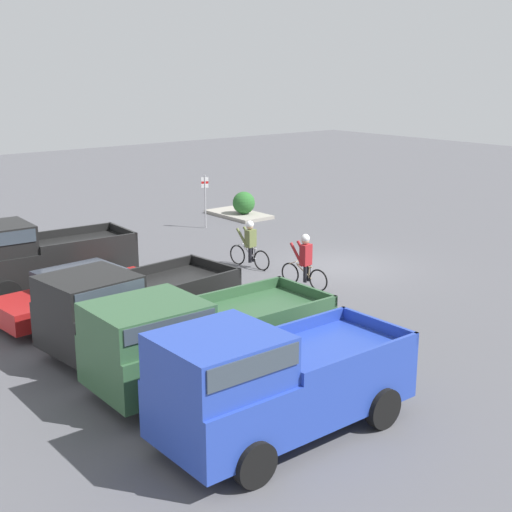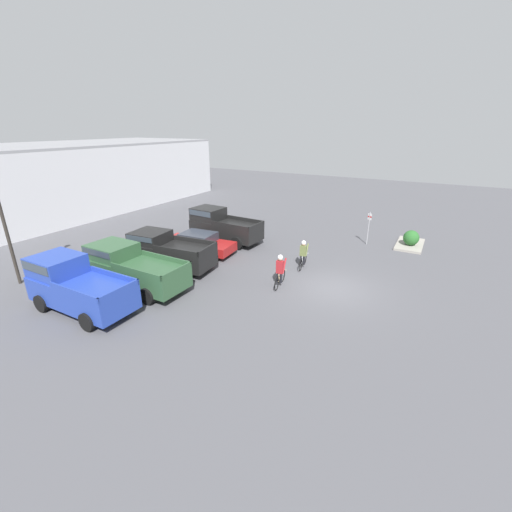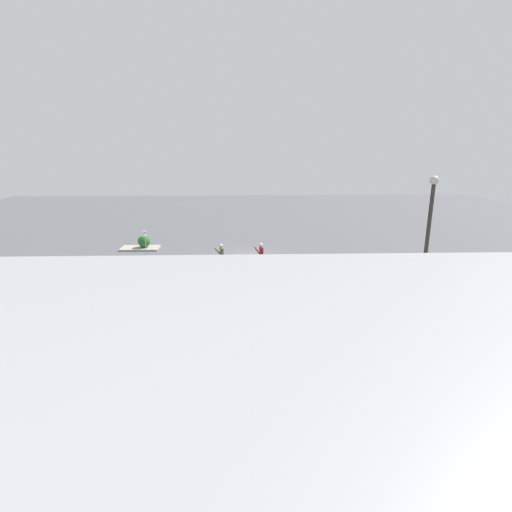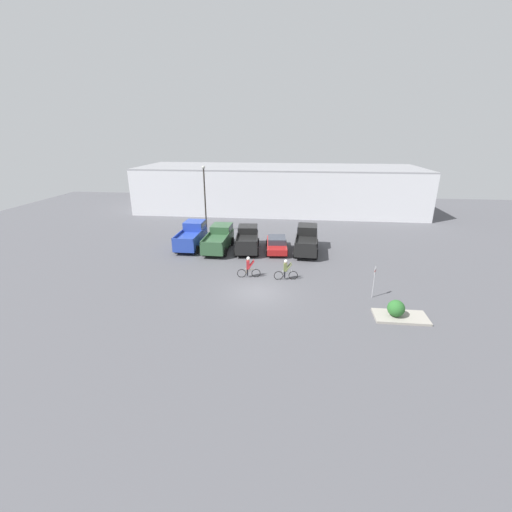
% 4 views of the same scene
% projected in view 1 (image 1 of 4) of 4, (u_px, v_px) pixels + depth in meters
% --- Properties ---
extents(ground_plane, '(80.00, 80.00, 0.00)m').
position_uv_depth(ground_plane, '(339.00, 266.00, 24.75)').
color(ground_plane, '#4C4C51').
extents(pickup_truck_0, '(2.27, 5.08, 2.33)m').
position_uv_depth(pickup_truck_0, '(269.00, 380.00, 12.93)').
color(pickup_truck_0, '#233D9E').
rests_on(pickup_truck_0, ground_plane).
extents(pickup_truck_1, '(2.33, 5.53, 2.11)m').
position_uv_depth(pickup_truck_1, '(198.00, 336.00, 15.28)').
color(pickup_truck_1, '#2D5133').
rests_on(pickup_truck_1, ground_plane).
extents(pickup_truck_2, '(2.56, 5.04, 2.07)m').
position_uv_depth(pickup_truck_2, '(131.00, 306.00, 17.32)').
color(pickup_truck_2, black).
rests_on(pickup_truck_2, ground_plane).
extents(sedan_0, '(2.28, 4.82, 1.36)m').
position_uv_depth(sedan_0, '(81.00, 293.00, 19.55)').
color(sedan_0, maroon).
rests_on(sedan_0, ground_plane).
extents(pickup_truck_3, '(2.42, 5.27, 2.29)m').
position_uv_depth(pickup_truck_3, '(33.00, 256.00, 21.45)').
color(pickup_truck_3, black).
rests_on(pickup_truck_3, ground_plane).
extents(cyclist_0, '(1.84, 0.52, 1.67)m').
position_uv_depth(cyclist_0, '(250.00, 243.00, 24.47)').
color(cyclist_0, black).
rests_on(cyclist_0, ground_plane).
extents(cyclist_1, '(1.83, 0.52, 1.74)m').
position_uv_depth(cyclist_1, '(305.00, 260.00, 22.21)').
color(cyclist_1, black).
rests_on(cyclist_1, ground_plane).
extents(fire_lane_sign, '(0.16, 0.28, 2.30)m').
position_uv_depth(fire_lane_sign, '(205.00, 196.00, 30.32)').
color(fire_lane_sign, '#9E9EA3').
rests_on(fire_lane_sign, ground_plane).
extents(curb_island, '(3.19, 1.69, 0.15)m').
position_uv_depth(curb_island, '(238.00, 214.00, 33.16)').
color(curb_island, gray).
rests_on(curb_island, ground_plane).
extents(shrub, '(1.03, 1.03, 1.03)m').
position_uv_depth(shrub, '(244.00, 203.00, 32.77)').
color(shrub, '#286028').
rests_on(shrub, curb_island).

